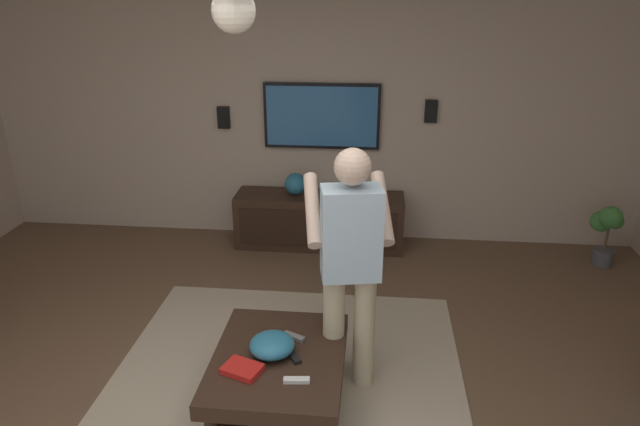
# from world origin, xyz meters

# --- Properties ---
(wall_back_tv) EXTENTS (0.10, 6.86, 2.81)m
(wall_back_tv) POSITION_xyz_m (3.15, 0.00, 1.40)
(wall_back_tv) COLOR #BCA893
(wall_back_tv) RESTS_ON ground
(area_rug) EXTENTS (2.47, 2.40, 0.01)m
(area_rug) POSITION_xyz_m (0.57, -0.10, 0.01)
(area_rug) COLOR tan
(area_rug) RESTS_ON ground
(coffee_table) EXTENTS (1.00, 0.80, 0.40)m
(coffee_table) POSITION_xyz_m (0.37, -0.10, 0.30)
(coffee_table) COLOR #332116
(coffee_table) RESTS_ON ground
(media_console) EXTENTS (0.45, 1.70, 0.55)m
(media_console) POSITION_xyz_m (2.82, -0.11, 0.28)
(media_console) COLOR #332116
(media_console) RESTS_ON ground
(tv) EXTENTS (0.05, 1.16, 0.65)m
(tv) POSITION_xyz_m (3.06, -0.11, 1.30)
(tv) COLOR black
(person_standing) EXTENTS (0.60, 0.61, 1.64)m
(person_standing) POSITION_xyz_m (0.66, -0.52, 0.93)
(person_standing) COLOR #C6B793
(person_standing) RESTS_ON ground
(potted_plant_short) EXTENTS (0.30, 0.26, 0.62)m
(potted_plant_short) POSITION_xyz_m (2.63, -2.85, 0.39)
(potted_plant_short) COLOR #4C4C51
(potted_plant_short) RESTS_ON ground
(bowl) EXTENTS (0.28, 0.28, 0.12)m
(bowl) POSITION_xyz_m (0.38, -0.06, 0.46)
(bowl) COLOR teal
(bowl) RESTS_ON coffee_table
(remote_white) EXTENTS (0.06, 0.15, 0.02)m
(remote_white) POSITION_xyz_m (0.13, -0.25, 0.41)
(remote_white) COLOR white
(remote_white) RESTS_ON coffee_table
(remote_black) EXTENTS (0.15, 0.11, 0.02)m
(remote_black) POSITION_xyz_m (0.35, -0.20, 0.41)
(remote_black) COLOR black
(remote_black) RESTS_ON coffee_table
(remote_grey) EXTENTS (0.10, 0.15, 0.02)m
(remote_grey) POSITION_xyz_m (0.55, -0.17, 0.41)
(remote_grey) COLOR slate
(remote_grey) RESTS_ON coffee_table
(book) EXTENTS (0.23, 0.26, 0.04)m
(book) POSITION_xyz_m (0.19, 0.08, 0.42)
(book) COLOR red
(book) RESTS_ON coffee_table
(vase_round) EXTENTS (0.22, 0.22, 0.22)m
(vase_round) POSITION_xyz_m (2.83, 0.14, 0.66)
(vase_round) COLOR teal
(vase_round) RESTS_ON media_console
(wall_speaker_left) EXTENTS (0.06, 0.12, 0.22)m
(wall_speaker_left) POSITION_xyz_m (3.07, -1.18, 1.37)
(wall_speaker_left) COLOR black
(wall_speaker_right) EXTENTS (0.06, 0.12, 0.22)m
(wall_speaker_right) POSITION_xyz_m (3.07, 0.90, 1.27)
(wall_speaker_right) COLOR black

